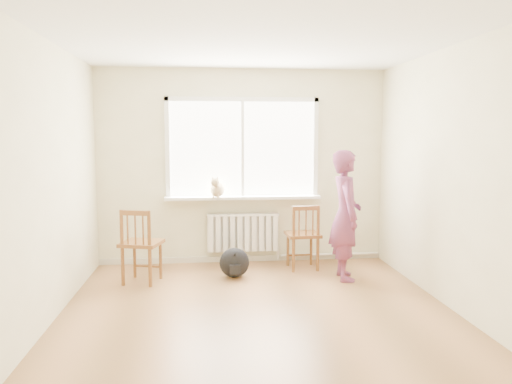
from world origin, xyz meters
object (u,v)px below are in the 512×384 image
object	(u,v)px
chair_left	(140,246)
cat	(217,188)
chair_right	(304,237)
backpack	(234,263)
person	(345,215)

from	to	relation	value
chair_left	cat	distance (m)	1.35
chair_left	chair_right	bearing A→B (deg)	-152.84
chair_left	backpack	distance (m)	1.19
cat	backpack	size ratio (longest dim) A/B	1.16
person	cat	world-z (taller)	person
chair_left	chair_right	world-z (taller)	chair_left
backpack	chair_left	bearing A→B (deg)	-173.27
person	backpack	distance (m)	1.52
cat	chair_right	bearing A→B (deg)	-1.86
person	cat	distance (m)	1.78
chair_right	person	xyz separation A→B (m)	(0.43, -0.47, 0.36)
chair_left	person	xyz separation A→B (m)	(2.52, -0.05, 0.34)
cat	backpack	distance (m)	1.09
chair_right	person	distance (m)	0.74
person	backpack	world-z (taller)	person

